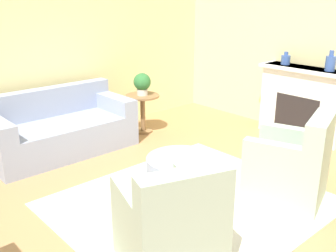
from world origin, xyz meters
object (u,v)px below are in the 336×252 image
armchair_right (292,168)px  couch (60,130)px  ottoman_table (181,171)px  armchair_left (171,231)px  potted_plant_on_side_table (142,83)px  side_table (143,107)px  vase_mantel_far (330,63)px  vase_mantel_near (286,60)px

armchair_right → couch: bearing=112.1°
armchair_right → ottoman_table: bearing=132.0°
armchair_left → potted_plant_on_side_table: (2.02, 2.92, 0.45)m
couch → armchair_left: 3.13m
armchair_left → potted_plant_on_side_table: size_ratio=2.78×
side_table → vase_mantel_far: (1.76, -2.26, 0.82)m
couch → vase_mantel_near: 3.72m
armchair_right → vase_mantel_far: 2.24m
couch → ottoman_table: bearing=-79.0°
vase_mantel_far → vase_mantel_near: bearing=90.0°
armchair_left → side_table: bearing=55.4°
armchair_left → vase_mantel_far: vase_mantel_far is taller
armchair_left → vase_mantel_near: bearing=20.4°
armchair_left → ottoman_table: bearing=42.8°
ottoman_table → potted_plant_on_side_table: size_ratio=2.19×
couch → armchair_left: bearing=-100.7°
couch → side_table: size_ratio=3.22×
couch → armchair_right: 3.32m
armchair_right → potted_plant_on_side_table: (0.19, 2.92, 0.45)m
vase_mantel_near → potted_plant_on_side_table: 2.35m
vase_mantel_near → potted_plant_on_side_table: size_ratio=0.57×
armchair_right → ottoman_table: armchair_right is taller
ottoman_table → side_table: size_ratio=1.24×
potted_plant_on_side_table → ottoman_table: bearing=-117.1°
vase_mantel_far → potted_plant_on_side_table: vase_mantel_far is taller
vase_mantel_far → armchair_right: bearing=-161.4°
armchair_right → ottoman_table: (-0.83, 0.92, -0.10)m
side_table → vase_mantel_near: (1.76, -1.51, 0.78)m
armchair_right → ottoman_table: size_ratio=1.27×
side_table → potted_plant_on_side_table: 0.40m
couch → vase_mantel_near: vase_mantel_near is taller
potted_plant_on_side_table → vase_mantel_near: bearing=-40.7°
side_table → ottoman_table: bearing=-117.1°
potted_plant_on_side_table → side_table: bearing=-116.6°
armchair_right → side_table: 2.93m
couch → potted_plant_on_side_table: (1.44, -0.15, 0.52)m
armchair_left → side_table: armchair_left is taller
armchair_left → vase_mantel_near: 4.12m
vase_mantel_near → potted_plant_on_side_table: (-1.76, 1.51, -0.38)m
ottoman_table → potted_plant_on_side_table: 2.31m
ottoman_table → vase_mantel_near: size_ratio=3.84×
ottoman_table → side_table: 2.25m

